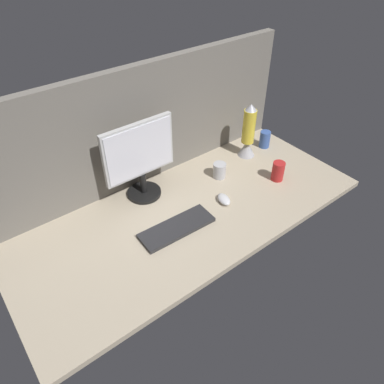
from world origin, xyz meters
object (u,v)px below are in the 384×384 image
at_px(monitor, 140,158).
at_px(mouse, 224,199).
at_px(mug_ceramic_blue, 265,139).
at_px(mug_red_plastic, 278,171).
at_px(lava_lamp, 248,135).
at_px(keyboard, 177,228).
at_px(mug_steel, 219,170).

xyz_separation_m(monitor, mouse, (0.29, -0.32, -0.21)).
xyz_separation_m(mouse, mug_ceramic_blue, (0.56, 0.25, 0.04)).
height_order(mug_red_plastic, lava_lamp, lava_lamp).
height_order(keyboard, lava_lamp, lava_lamp).
relative_size(mouse, mug_steel, 1.11).
xyz_separation_m(keyboard, lava_lamp, (0.71, 0.26, 0.13)).
height_order(mug_ceramic_blue, mug_red_plastic, mug_red_plastic).
height_order(mouse, mug_ceramic_blue, mug_ceramic_blue).
relative_size(monitor, mug_steel, 4.84).
distance_m(monitor, mouse, 0.48).
xyz_separation_m(mug_ceramic_blue, mug_red_plastic, (-0.19, -0.28, 0.00)).
distance_m(keyboard, mug_ceramic_blue, 0.91).
xyz_separation_m(keyboard, mouse, (0.31, 0.01, 0.01)).
bearing_deg(monitor, mug_steel, -17.85).
bearing_deg(lava_lamp, mug_red_plastic, -97.34).
bearing_deg(keyboard, mug_ceramic_blue, 18.56).
distance_m(monitor, mug_red_plastic, 0.77).
xyz_separation_m(monitor, mug_steel, (0.42, -0.14, -0.19)).
relative_size(mug_steel, mug_red_plastic, 0.78).
height_order(mouse, mug_steel, mug_steel).
distance_m(keyboard, mug_steel, 0.48).
bearing_deg(lava_lamp, monitor, 174.44).
bearing_deg(mouse, keyboard, -162.91).
distance_m(mug_steel, lava_lamp, 0.30).
bearing_deg(lava_lamp, mouse, -148.43).
relative_size(mug_red_plastic, lava_lamp, 0.33).
distance_m(mug_red_plastic, lava_lamp, 0.30).
distance_m(keyboard, mug_red_plastic, 0.68).
relative_size(keyboard, mouse, 3.85).
height_order(monitor, mug_steel, monitor).
xyz_separation_m(mouse, mug_red_plastic, (0.37, -0.04, 0.04)).
bearing_deg(keyboard, mug_red_plastic, -0.03).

